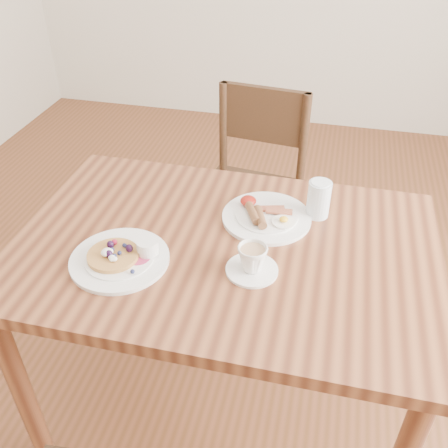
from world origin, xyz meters
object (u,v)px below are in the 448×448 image
object	(u,v)px
chair_far	(252,185)
teacup_saucer	(252,261)
pancake_plate	(121,257)
breakfast_plate	(265,216)
water_glass	(319,199)
dining_table	(224,270)

from	to	relation	value
chair_far	teacup_saucer	bearing A→B (deg)	106.98
pancake_plate	breakfast_plate	distance (m)	0.45
teacup_saucer	water_glass	bearing A→B (deg)	64.05
pancake_plate	teacup_saucer	world-z (taller)	teacup_saucer
dining_table	teacup_saucer	bearing A→B (deg)	-44.11
pancake_plate	breakfast_plate	world-z (taller)	pancake_plate
dining_table	water_glass	xyz separation A→B (m)	(0.24, 0.20, 0.16)
breakfast_plate	teacup_saucer	xyz separation A→B (m)	(0.00, -0.24, 0.02)
pancake_plate	breakfast_plate	size ratio (longest dim) A/B	1.00
pancake_plate	water_glass	bearing A→B (deg)	34.32
pancake_plate	water_glass	xyz separation A→B (m)	(0.50, 0.34, 0.04)
dining_table	teacup_saucer	world-z (taller)	teacup_saucer
chair_far	water_glass	bearing A→B (deg)	125.76
dining_table	water_glass	world-z (taller)	water_glass
teacup_saucer	water_glass	world-z (taller)	water_glass
chair_far	teacup_saucer	xyz separation A→B (m)	(0.15, -0.83, 0.29)
chair_far	pancake_plate	distance (m)	0.94
pancake_plate	teacup_saucer	xyz separation A→B (m)	(0.35, 0.04, 0.02)
water_glass	pancake_plate	bearing A→B (deg)	-145.68
chair_far	breakfast_plate	xyz separation A→B (m)	(0.14, -0.59, 0.27)
teacup_saucer	water_glass	distance (m)	0.33
teacup_saucer	water_glass	size ratio (longest dim) A/B	1.22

